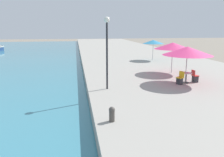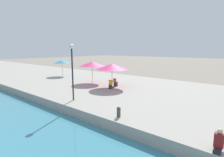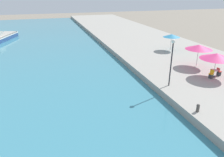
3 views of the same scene
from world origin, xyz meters
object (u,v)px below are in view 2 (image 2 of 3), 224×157
(cafe_chair_right, at_px, (116,83))
(mooring_bollard, at_px, (119,111))
(cafe_umbrella_pink, at_px, (112,66))
(lamppost, at_px, (72,63))
(cafe_chair_left, at_px, (111,86))
(person_at_quay, at_px, (219,141))
(cafe_umbrella_white, at_px, (92,64))
(cafe_table, at_px, (112,82))
(cafe_umbrella_striped, at_px, (62,62))

(cafe_chair_right, height_order, mooring_bollard, cafe_chair_right)
(cafe_umbrella_pink, bearing_deg, lamppost, -174.18)
(cafe_chair_left, bearing_deg, cafe_chair_right, -102.04)
(person_at_quay, height_order, mooring_bollard, person_at_quay)
(cafe_umbrella_white, relative_size, cafe_table, 3.96)
(cafe_table, height_order, cafe_chair_left, cafe_chair_left)
(cafe_chair_right, xyz_separation_m, mooring_bollard, (-7.13, -5.83, 0.02))
(cafe_umbrella_pink, height_order, mooring_bollard, cafe_umbrella_pink)
(cafe_umbrella_striped, relative_size, cafe_chair_right, 2.83)
(cafe_umbrella_pink, distance_m, lamppost, 5.86)
(cafe_umbrella_white, distance_m, lamppost, 7.66)
(mooring_bollard, distance_m, lamppost, 5.80)
(cafe_chair_left, bearing_deg, lamppost, 66.25)
(cafe_umbrella_white, distance_m, cafe_table, 4.02)
(cafe_chair_right, height_order, person_at_quay, person_at_quay)
(cafe_table, bearing_deg, cafe_chair_left, -152.32)
(person_at_quay, distance_m, lamppost, 10.88)
(cafe_umbrella_striped, height_order, cafe_chair_right, cafe_umbrella_striped)
(cafe_table, distance_m, cafe_chair_right, 0.75)
(person_at_quay, xyz_separation_m, lamppost, (0.87, 10.51, 2.67))
(cafe_umbrella_pink, distance_m, cafe_umbrella_white, 3.69)
(cafe_umbrella_pink, height_order, cafe_table, cafe_umbrella_pink)
(cafe_chair_right, bearing_deg, mooring_bollard, -54.35)
(cafe_chair_left, xyz_separation_m, lamppost, (-5.24, -0.36, 2.77))
(cafe_umbrella_pink, distance_m, mooring_bollard, 8.71)
(mooring_bollard, bearing_deg, person_at_quay, -93.62)
(cafe_umbrella_pink, relative_size, person_at_quay, 3.58)
(cafe_umbrella_pink, height_order, cafe_umbrella_white, cafe_umbrella_white)
(cafe_umbrella_striped, bearing_deg, cafe_table, -97.62)
(cafe_umbrella_pink, relative_size, mooring_bollard, 5.27)
(cafe_umbrella_white, bearing_deg, cafe_umbrella_striped, 82.33)
(person_at_quay, bearing_deg, cafe_umbrella_pink, 59.10)
(cafe_umbrella_pink, bearing_deg, cafe_chair_left, -156.71)
(cafe_umbrella_white, xyz_separation_m, cafe_table, (-0.47, -3.53, -1.85))
(cafe_chair_right, xyz_separation_m, lamppost, (-6.61, -0.74, 2.77))
(cafe_umbrella_white, xyz_separation_m, mooring_bollard, (-6.88, -9.32, -2.04))
(cafe_chair_right, xyz_separation_m, person_at_quay, (-7.47, -11.25, 0.10))
(cafe_umbrella_striped, distance_m, cafe_chair_right, 11.46)
(cafe_umbrella_pink, xyz_separation_m, lamppost, (-5.77, -0.59, 0.77))
(cafe_umbrella_white, bearing_deg, mooring_bollard, -126.43)
(cafe_umbrella_white, xyz_separation_m, lamppost, (-6.35, -4.23, 0.71))
(cafe_table, height_order, person_at_quay, person_at_quay)
(cafe_chair_right, height_order, lamppost, lamppost)
(cafe_table, relative_size, mooring_bollard, 1.22)
(lamppost, bearing_deg, person_at_quay, -94.73)
(mooring_bollard, bearing_deg, cafe_umbrella_pink, 42.01)
(cafe_umbrella_white, bearing_deg, person_at_quay, -116.10)
(cafe_umbrella_striped, height_order, lamppost, lamppost)
(cafe_umbrella_white, bearing_deg, cafe_table, -97.52)
(person_at_quay, relative_size, lamppost, 0.21)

